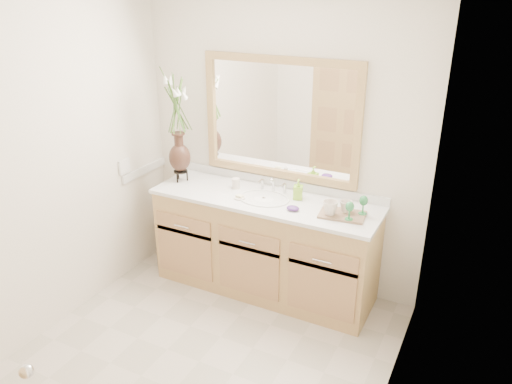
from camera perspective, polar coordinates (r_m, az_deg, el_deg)
The scene contains 19 objects.
floor at distance 3.63m, azimuth -6.52°, elevation -18.69°, with size 2.60×2.60×0.00m, color beige.
wall_back at distance 4.04m, azimuth 2.84°, elevation 5.59°, with size 2.40×0.02×2.40m, color white.
wall_left at distance 3.75m, azimuth -22.94°, elevation 2.36°, with size 0.02×2.60×2.40m, color white.
wall_right at distance 2.55m, azimuth 15.50°, elevation -6.06°, with size 0.02×2.60×2.40m, color white.
vanity at distance 4.12m, azimuth 0.98°, elevation -6.17°, with size 1.80×0.55×0.80m.
counter at distance 3.93m, azimuth 1.02°, elevation -0.88°, with size 1.84×0.57×0.03m, color silver.
sink at distance 3.93m, azimuth 0.90°, elevation -1.49°, with size 0.38×0.34×0.23m.
mirror at distance 3.96m, azimuth 2.76°, elevation 8.33°, with size 1.32×0.04×0.97m.
switch_plate at distance 4.31m, azimuth -14.82°, elevation 2.86°, with size 0.02×0.12×0.12m, color white.
flower_vase at distance 4.14m, azimuth -9.03°, elevation 8.98°, with size 0.21×0.21×0.88m.
tumbler at distance 4.10m, azimuth -2.32°, elevation 0.99°, with size 0.07×0.07×0.09m, color beige.
soap_dish at distance 3.91m, azimuth -1.90°, elevation -0.62°, with size 0.09×0.09×0.03m.
soap_bottle at distance 3.90m, azimuth 4.84°, elevation 0.21°, with size 0.07×0.07×0.14m, color #8CCB2F.
purple_dish at distance 3.72m, azimuth 4.24°, elevation -1.86°, with size 0.10×0.08×0.03m, color #48246C.
tray at distance 3.68m, azimuth 9.83°, elevation -2.56°, with size 0.33×0.22×0.02m, color brown.
mug_left at distance 3.63m, azimuth 8.48°, elevation -1.74°, with size 0.11×0.11×0.11m, color beige.
mug_right at distance 3.69m, azimuth 10.22°, elevation -1.61°, with size 0.09×0.09×0.09m, color beige.
goblet_front at distance 3.56m, azimuth 10.66°, elevation -1.76°, with size 0.06×0.06×0.14m.
goblet_back at distance 3.66m, azimuth 12.19°, elevation -1.09°, with size 0.06×0.06×0.14m.
Camera 1 is at (1.57, -2.22, 2.40)m, focal length 35.00 mm.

